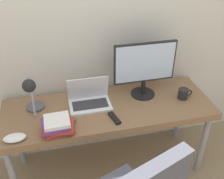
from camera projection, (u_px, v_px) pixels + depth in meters
The scene contains 10 objects.
wall_back at pixel (98, 20), 2.07m from camera, with size 8.00×0.05×2.60m.
desk at pixel (108, 113), 2.15m from camera, with size 1.69×0.59×0.70m.
laptop at pixel (89, 99), 2.11m from camera, with size 0.33×0.22×0.23m.
monitor at pixel (145, 66), 2.12m from camera, with size 0.51×0.20×0.47m.
desk_lamp at pixel (31, 92), 1.91m from camera, with size 0.14×0.25×0.33m.
book_stack at pixel (57, 125), 1.83m from camera, with size 0.24×0.19×0.11m.
tv_remote at pixel (70, 126), 1.89m from camera, with size 0.11×0.16×0.02m.
media_remote at pixel (114, 118), 1.97m from camera, with size 0.07×0.15×0.02m.
mug at pixel (183, 94), 2.19m from camera, with size 0.12×0.08×0.09m.
game_controller at pixel (15, 138), 1.78m from camera, with size 0.15×0.09×0.04m.
Camera 1 is at (-0.36, -1.36, 1.97)m, focal length 42.00 mm.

